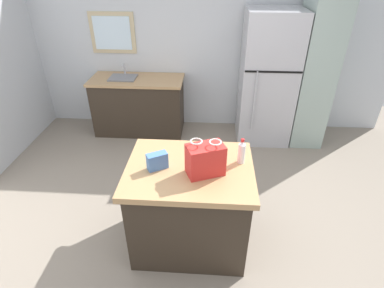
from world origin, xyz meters
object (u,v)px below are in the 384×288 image
at_px(shopping_bag, 205,160).
at_px(bottle, 242,152).
at_px(tall_cabinet, 313,73).
at_px(refrigerator, 267,79).
at_px(small_box, 157,161).
at_px(kitchen_island, 190,205).

height_order(shopping_bag, bottle, shopping_bag).
bearing_deg(tall_cabinet, shopping_bag, -123.08).
bearing_deg(refrigerator, small_box, -119.34).
bearing_deg(kitchen_island, bottle, 13.22).
bearing_deg(kitchen_island, tall_cabinet, 53.64).
bearing_deg(kitchen_island, refrigerator, 66.02).
bearing_deg(shopping_bag, small_box, 174.19).
height_order(kitchen_island, tall_cabinet, tall_cabinet).
bearing_deg(shopping_bag, bottle, 30.13).
bearing_deg(tall_cabinet, bottle, -119.16).
bearing_deg(refrigerator, tall_cabinet, 0.02).
relative_size(tall_cabinet, shopping_bag, 6.02).
distance_m(kitchen_island, shopping_bag, 0.61).
distance_m(small_box, bottle, 0.74).
bearing_deg(small_box, shopping_bag, -5.81).
distance_m(refrigerator, shopping_bag, 2.40).
bearing_deg(bottle, kitchen_island, -166.78).
relative_size(refrigerator, tall_cabinet, 0.90).
relative_size(shopping_bag, bottle, 1.46).
height_order(kitchen_island, bottle, bottle).
distance_m(tall_cabinet, bottle, 2.37).
xyz_separation_m(tall_cabinet, small_box, (-1.88, -2.21, -0.06)).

